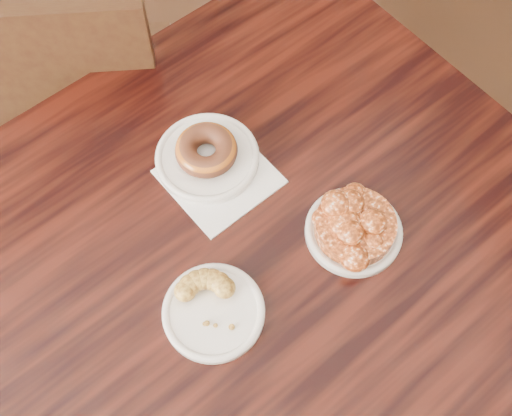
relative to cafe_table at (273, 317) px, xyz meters
name	(u,v)px	position (x,y,z in m)	size (l,w,h in m)	color
room_walls	(353,200)	(-0.10, -0.24, 1.02)	(5.02, 5.02, 2.80)	tan
cafe_table	(273,317)	(0.00, 0.00, 0.00)	(0.97, 0.97, 0.75)	black
chair_far	(91,93)	(-0.17, 0.66, 0.08)	(0.42, 0.42, 0.90)	black
napkin	(219,177)	(-0.04, 0.16, 0.38)	(0.16, 0.16, 0.00)	white
plate_donut	(207,158)	(-0.04, 0.19, 0.39)	(0.18, 0.18, 0.01)	white
plate_cruller	(214,312)	(-0.14, -0.06, 0.38)	(0.15, 0.15, 0.01)	white
plate_fritter	(353,231)	(0.12, -0.03, 0.38)	(0.16, 0.16, 0.01)	silver
glazed_donut	(206,150)	(-0.04, 0.19, 0.41)	(0.10, 0.10, 0.04)	#9A4F16
apple_fritter	(356,224)	(0.12, -0.03, 0.41)	(0.17, 0.17, 0.04)	#4A1B07
cruller_fragment	(213,308)	(-0.14, -0.06, 0.40)	(0.11, 0.11, 0.03)	brown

